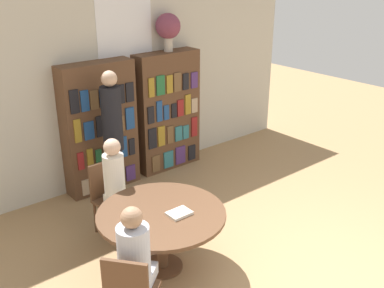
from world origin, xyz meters
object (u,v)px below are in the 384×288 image
object	(u,v)px
reading_table	(162,220)
chair_left_side	(109,194)
seated_reader_left	(117,183)
seated_reader_right	(136,259)
bookshelf_left	(100,128)
librarian_standing	(112,125)
bookshelf_right	(167,112)
flower_vase	(168,27)

from	to	relation	value
reading_table	chair_left_side	distance (m)	1.03
seated_reader_left	seated_reader_right	bearing A→B (deg)	62.91
seated_reader_right	chair_left_side	bearing A→B (deg)	119.76
chair_left_side	seated_reader_left	size ratio (longest dim) A/B	0.71
bookshelf_left	seated_reader_left	size ratio (longest dim) A/B	1.48
bookshelf_left	seated_reader_right	world-z (taller)	bookshelf_left
seated_reader_left	librarian_standing	bearing A→B (deg)	-121.51
bookshelf_right	chair_left_side	bearing A→B (deg)	-147.11
reading_table	chair_left_side	size ratio (longest dim) A/B	1.51
bookshelf_right	seated_reader_left	distance (m)	2.13
librarian_standing	seated_reader_left	bearing A→B (deg)	-118.51
bookshelf_left	flower_vase	size ratio (longest dim) A/B	3.35
reading_table	librarian_standing	xyz separation A→B (m)	(0.38, 1.62, 0.53)
bookshelf_left	seated_reader_left	xyz separation A→B (m)	(-0.49, -1.28, -0.21)
bookshelf_right	chair_left_side	xyz separation A→B (m)	(-1.70, -1.10, -0.43)
bookshelf_left	chair_left_side	size ratio (longest dim) A/B	2.08
reading_table	seated_reader_left	xyz separation A→B (m)	(-0.04, 0.84, 0.12)
chair_left_side	seated_reader_right	size ratio (longest dim) A/B	0.72
seated_reader_left	seated_reader_right	size ratio (longest dim) A/B	1.01
flower_vase	chair_left_side	size ratio (longest dim) A/B	0.62
flower_vase	seated_reader_right	bearing A→B (deg)	-131.53
librarian_standing	seated_reader_right	bearing A→B (deg)	-115.73
bookshelf_left	seated_reader_right	bearing A→B (deg)	-112.65
bookshelf_left	seated_reader_right	distance (m)	2.88
bookshelf_left	flower_vase	world-z (taller)	flower_vase
flower_vase	seated_reader_left	size ratio (longest dim) A/B	0.44
bookshelf_right	flower_vase	xyz separation A→B (m)	(0.05, 0.00, 1.30)
bookshelf_left	librarian_standing	bearing A→B (deg)	-98.02
chair_left_side	librarian_standing	xyz separation A→B (m)	(0.43, 0.60, 0.63)
chair_left_side	bookshelf_left	bearing A→B (deg)	-117.60
bookshelf_right	seated_reader_right	xyz separation A→B (m)	(-2.30, -2.65, -0.21)
flower_vase	reading_table	world-z (taller)	flower_vase
chair_left_side	librarian_standing	size ratio (longest dim) A/B	0.48
flower_vase	chair_left_side	distance (m)	2.69
seated_reader_left	librarian_standing	distance (m)	0.98
chair_left_side	seated_reader_left	world-z (taller)	seated_reader_left
flower_vase	reading_table	xyz separation A→B (m)	(-1.69, -2.12, -1.63)
seated_reader_left	bookshelf_right	bearing A→B (deg)	-145.86
reading_table	chair_left_side	bearing A→B (deg)	93.00
bookshelf_left	librarian_standing	xyz separation A→B (m)	(-0.07, -0.50, 0.20)
bookshelf_right	flower_vase	world-z (taller)	flower_vase
bookshelf_right	seated_reader_left	size ratio (longest dim) A/B	1.48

